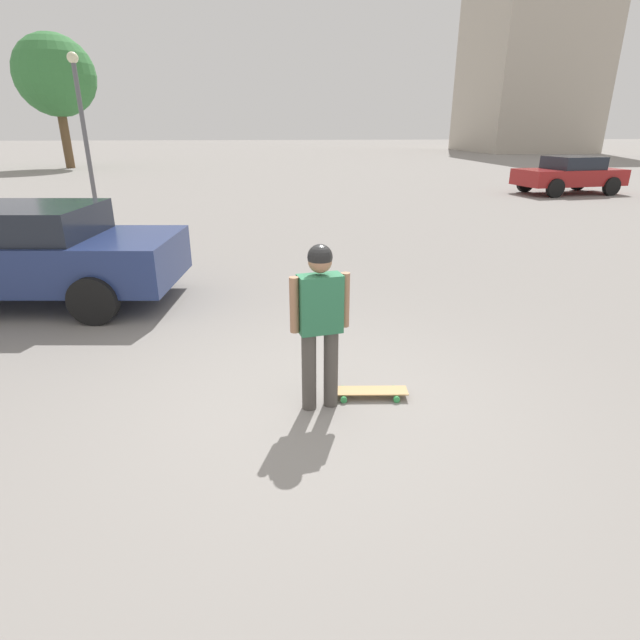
{
  "coord_description": "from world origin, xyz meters",
  "views": [
    {
      "loc": [
        4.24,
        -0.49,
        2.56
      ],
      "look_at": [
        0.0,
        0.0,
        0.91
      ],
      "focal_mm": 28.0,
      "sensor_mm": 36.0,
      "label": 1
    }
  ],
  "objects_px": {
    "person": "(320,315)",
    "car_parked_far": "(570,174)",
    "car_parked_near": "(19,253)",
    "skateboard": "(369,391)"
  },
  "relations": [
    {
      "from": "car_parked_far",
      "to": "car_parked_near",
      "type": "bearing_deg",
      "value": 28.39
    },
    {
      "from": "person",
      "to": "car_parked_near",
      "type": "distance_m",
      "value": 5.54
    },
    {
      "from": "car_parked_near",
      "to": "person",
      "type": "bearing_deg",
      "value": 145.53
    },
    {
      "from": "car_parked_near",
      "to": "car_parked_far",
      "type": "xyz_separation_m",
      "value": [
        -11.85,
        16.2,
        -0.01
      ]
    },
    {
      "from": "skateboard",
      "to": "car_parked_far",
      "type": "relative_size",
      "value": 0.18
    },
    {
      "from": "person",
      "to": "car_parked_far",
      "type": "xyz_separation_m",
      "value": [
        -15.5,
        12.03,
        -0.18
      ]
    },
    {
      "from": "skateboard",
      "to": "person",
      "type": "bearing_deg",
      "value": 18.67
    },
    {
      "from": "skateboard",
      "to": "car_parked_near",
      "type": "xyz_separation_m",
      "value": [
        -3.53,
        -4.69,
        0.72
      ]
    },
    {
      "from": "person",
      "to": "skateboard",
      "type": "xyz_separation_m",
      "value": [
        -0.12,
        0.52,
        -0.89
      ]
    },
    {
      "from": "person",
      "to": "car_parked_far",
      "type": "distance_m",
      "value": 19.62
    }
  ]
}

